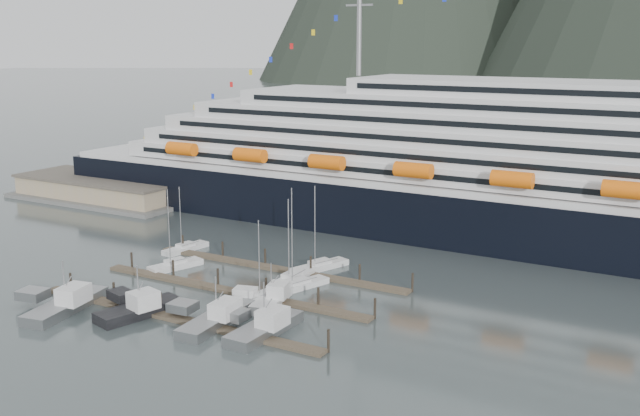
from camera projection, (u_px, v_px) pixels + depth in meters
The scene contains 17 objects.
ground at pixel (245, 304), 108.73m from camera, with size 1600.00×1600.00×0.00m, color #465253.
cruise_ship at pixel (551, 181), 137.79m from camera, with size 210.00×30.40×50.30m.
warehouse at pixel (102, 190), 178.88m from camera, with size 46.00×20.00×5.80m.
dock_near at pixel (173, 317), 102.68m from camera, with size 48.18×2.28×3.20m.
dock_mid at pixel (230, 290), 113.65m from camera, with size 48.18×2.28×3.20m.
dock_far at pixel (277, 268), 124.62m from camera, with size 48.18×2.28×3.20m.
sailboat_a at pixel (176, 266), 125.50m from camera, with size 5.42×9.82×14.11m.
sailboat_c at pixel (264, 299), 109.68m from camera, with size 4.21×9.45×12.85m.
sailboat_d at pixel (298, 286), 115.19m from camera, with size 5.87×11.13×16.46m.
sailboat_e at pixel (186, 249), 135.90m from camera, with size 3.65×9.66×12.43m.
sailboat_f at pixel (292, 280), 118.13m from camera, with size 3.13×9.86×14.20m.
sailboat_g at pixel (320, 267), 125.00m from camera, with size 6.18×11.05×14.85m.
trawler_a at pixel (65, 304), 105.82m from camera, with size 11.12×15.24×8.15m.
trawler_b at pixel (139, 308), 104.09m from camera, with size 10.24×12.93×8.04m.
trawler_c at pixel (215, 317), 100.92m from camera, with size 10.37×14.66×7.37m.
trawler_d at pixel (263, 327), 97.56m from camera, with size 9.71×13.13×7.82m.
trawler_e at pixel (271, 298), 108.50m from camera, with size 8.82×11.10×6.85m.
Camera 1 is at (61.07, -83.64, 37.59)m, focal length 42.00 mm.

